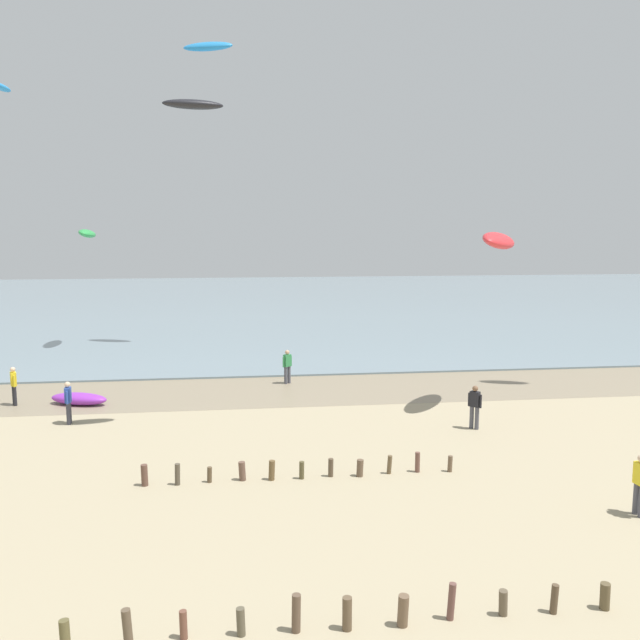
{
  "coord_description": "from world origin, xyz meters",
  "views": [
    {
      "loc": [
        1.54,
        -6.62,
        7.64
      ],
      "look_at": [
        3.8,
        11.86,
        5.03
      ],
      "focal_mm": 36.19,
      "sensor_mm": 36.0,
      "label": 1
    }
  ],
  "objects_px": {
    "person_trailing_behind": "(640,483)",
    "person_far_down_beach": "(14,385)",
    "kite_aloft_4": "(193,104)",
    "person_by_waterline": "(287,366)",
    "person_left_flank": "(68,401)",
    "grounded_kite": "(79,399)",
    "person_right_flank": "(475,406)",
    "kite_aloft_5": "(208,47)",
    "kite_aloft_7": "(87,234)",
    "kite_aloft_6": "(499,241)"
  },
  "relations": [
    {
      "from": "grounded_kite",
      "to": "kite_aloft_5",
      "type": "distance_m",
      "value": 23.58
    },
    {
      "from": "grounded_kite",
      "to": "kite_aloft_7",
      "type": "xyz_separation_m",
      "value": [
        -2.54,
        14.29,
        7.13
      ]
    },
    {
      "from": "kite_aloft_7",
      "to": "kite_aloft_6",
      "type": "bearing_deg",
      "value": 47.01
    },
    {
      "from": "grounded_kite",
      "to": "person_trailing_behind",
      "type": "bearing_deg",
      "value": -18.88
    },
    {
      "from": "person_left_flank",
      "to": "grounded_kite",
      "type": "xyz_separation_m",
      "value": [
        -0.32,
        2.9,
        -0.66
      ]
    },
    {
      "from": "person_trailing_behind",
      "to": "kite_aloft_7",
      "type": "distance_m",
      "value": 34.89
    },
    {
      "from": "person_left_flank",
      "to": "person_right_flank",
      "type": "relative_size",
      "value": 1.0
    },
    {
      "from": "person_by_waterline",
      "to": "person_right_flank",
      "type": "xyz_separation_m",
      "value": [
        6.65,
        -8.26,
        0.0
      ]
    },
    {
      "from": "person_left_flank",
      "to": "person_far_down_beach",
      "type": "xyz_separation_m",
      "value": [
        -3.09,
        3.14,
        0.0
      ]
    },
    {
      "from": "person_far_down_beach",
      "to": "person_by_waterline",
      "type": "bearing_deg",
      "value": 11.88
    },
    {
      "from": "kite_aloft_7",
      "to": "person_by_waterline",
      "type": "bearing_deg",
      "value": 42.87
    },
    {
      "from": "person_far_down_beach",
      "to": "kite_aloft_7",
      "type": "height_order",
      "value": "kite_aloft_7"
    },
    {
      "from": "kite_aloft_4",
      "to": "kite_aloft_5",
      "type": "bearing_deg",
      "value": 82.09
    },
    {
      "from": "person_left_flank",
      "to": "person_right_flank",
      "type": "distance_m",
      "value": 15.93
    },
    {
      "from": "person_by_waterline",
      "to": "kite_aloft_7",
      "type": "xyz_separation_m",
      "value": [
        -11.94,
        11.5,
        6.48
      ]
    },
    {
      "from": "person_right_flank",
      "to": "kite_aloft_6",
      "type": "bearing_deg",
      "value": 56.05
    },
    {
      "from": "kite_aloft_4",
      "to": "person_trailing_behind",
      "type": "bearing_deg",
      "value": -44.87
    },
    {
      "from": "person_left_flank",
      "to": "kite_aloft_6",
      "type": "xyz_separation_m",
      "value": [
        17.57,
        0.18,
        6.27
      ]
    },
    {
      "from": "grounded_kite",
      "to": "kite_aloft_7",
      "type": "height_order",
      "value": "kite_aloft_7"
    },
    {
      "from": "person_far_down_beach",
      "to": "person_trailing_behind",
      "type": "distance_m",
      "value": 24.59
    },
    {
      "from": "person_by_waterline",
      "to": "person_left_flank",
      "type": "bearing_deg",
      "value": -147.89
    },
    {
      "from": "person_by_waterline",
      "to": "person_left_flank",
      "type": "xyz_separation_m",
      "value": [
        -9.08,
        -5.7,
        0.0
      ]
    },
    {
      "from": "person_left_flank",
      "to": "person_trailing_behind",
      "type": "bearing_deg",
      "value": -31.03
    },
    {
      "from": "person_by_waterline",
      "to": "grounded_kite",
      "type": "distance_m",
      "value": 9.82
    },
    {
      "from": "person_by_waterline",
      "to": "kite_aloft_6",
      "type": "relative_size",
      "value": 0.48
    },
    {
      "from": "person_left_flank",
      "to": "kite_aloft_5",
      "type": "distance_m",
      "value": 24.82
    },
    {
      "from": "kite_aloft_5",
      "to": "person_far_down_beach",
      "type": "bearing_deg",
      "value": -103.52
    },
    {
      "from": "person_trailing_behind",
      "to": "kite_aloft_7",
      "type": "relative_size",
      "value": 0.57
    },
    {
      "from": "person_right_flank",
      "to": "person_far_down_beach",
      "type": "bearing_deg",
      "value": 163.15
    },
    {
      "from": "person_trailing_behind",
      "to": "kite_aloft_5",
      "type": "bearing_deg",
      "value": 114.66
    },
    {
      "from": "person_far_down_beach",
      "to": "kite_aloft_6",
      "type": "bearing_deg",
      "value": -8.14
    },
    {
      "from": "person_far_down_beach",
      "to": "person_left_flank",
      "type": "bearing_deg",
      "value": -45.42
    },
    {
      "from": "person_right_flank",
      "to": "grounded_kite",
      "type": "bearing_deg",
      "value": 161.18
    },
    {
      "from": "kite_aloft_4",
      "to": "kite_aloft_6",
      "type": "xyz_separation_m",
      "value": [
        12.31,
        1.74,
        -4.88
      ]
    },
    {
      "from": "person_by_waterline",
      "to": "person_far_down_beach",
      "type": "bearing_deg",
      "value": -168.12
    },
    {
      "from": "grounded_kite",
      "to": "kite_aloft_5",
      "type": "height_order",
      "value": "kite_aloft_5"
    },
    {
      "from": "person_far_down_beach",
      "to": "kite_aloft_5",
      "type": "bearing_deg",
      "value": 58.46
    },
    {
      "from": "person_far_down_beach",
      "to": "kite_aloft_7",
      "type": "distance_m",
      "value": 15.48
    },
    {
      "from": "person_trailing_behind",
      "to": "grounded_kite",
      "type": "distance_m",
      "value": 22.2
    },
    {
      "from": "person_trailing_behind",
      "to": "kite_aloft_4",
      "type": "distance_m",
      "value": 18.74
    },
    {
      "from": "grounded_kite",
      "to": "kite_aloft_5",
      "type": "relative_size",
      "value": 0.82
    },
    {
      "from": "person_right_flank",
      "to": "kite_aloft_5",
      "type": "distance_m",
      "value": 28.19
    },
    {
      "from": "grounded_kite",
      "to": "kite_aloft_4",
      "type": "bearing_deg",
      "value": -20.46
    },
    {
      "from": "kite_aloft_4",
      "to": "kite_aloft_5",
      "type": "relative_size",
      "value": 0.68
    },
    {
      "from": "person_trailing_behind",
      "to": "grounded_kite",
      "type": "relative_size",
      "value": 0.65
    },
    {
      "from": "person_trailing_behind",
      "to": "person_far_down_beach",
      "type": "bearing_deg",
      "value": 146.42
    },
    {
      "from": "person_by_waterline",
      "to": "grounded_kite",
      "type": "xyz_separation_m",
      "value": [
        -9.4,
        -2.79,
        -0.66
      ]
    },
    {
      "from": "person_far_down_beach",
      "to": "kite_aloft_4",
      "type": "height_order",
      "value": "kite_aloft_4"
    },
    {
      "from": "kite_aloft_4",
      "to": "kite_aloft_6",
      "type": "height_order",
      "value": "kite_aloft_4"
    },
    {
      "from": "person_trailing_behind",
      "to": "grounded_kite",
      "type": "height_order",
      "value": "person_trailing_behind"
    }
  ]
}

